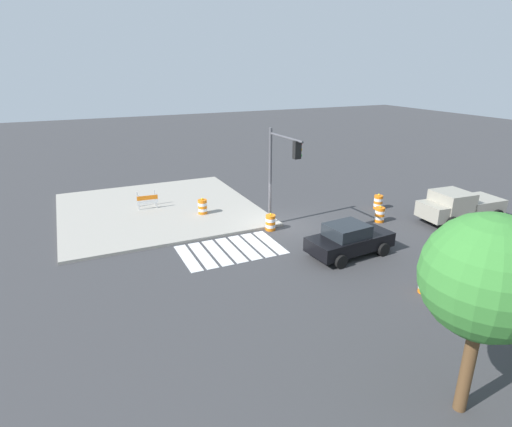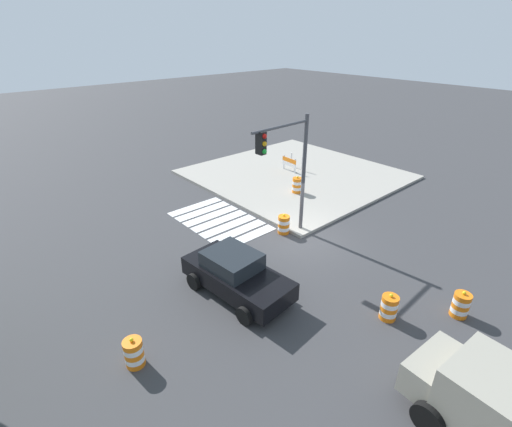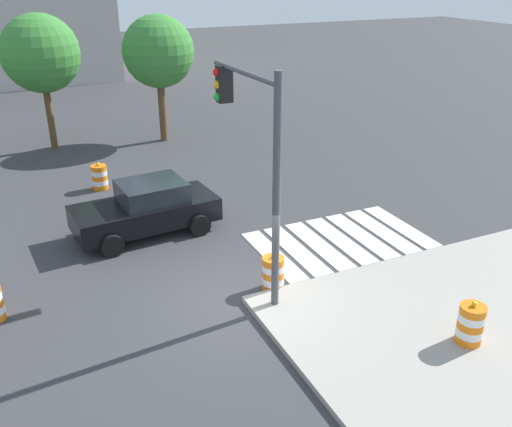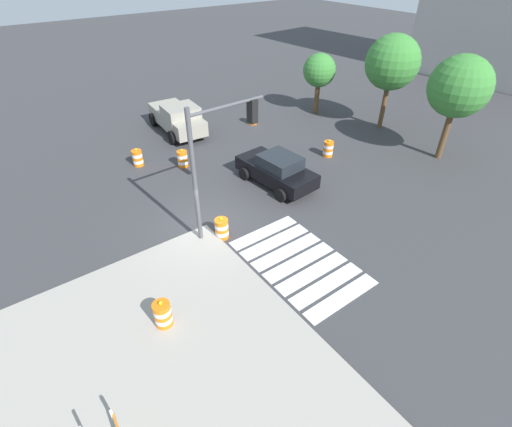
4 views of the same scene
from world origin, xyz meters
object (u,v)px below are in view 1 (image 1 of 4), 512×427
at_px(traffic_barrel_far_curb, 380,215).
at_px(traffic_light_pole, 281,163).
at_px(traffic_barrel_median_near, 378,202).
at_px(traffic_barrel_on_sidewalk, 203,207).
at_px(construction_barricade, 147,200).
at_px(pickup_truck, 458,206).
at_px(traffic_barrel_crosswalk_end, 426,283).
at_px(traffic_barrel_near_corner, 270,223).
at_px(sports_car, 349,239).
at_px(street_tree_streetside_far, 486,278).

height_order(traffic_barrel_far_curb, traffic_light_pole, traffic_light_pole).
height_order(traffic_barrel_median_near, traffic_barrel_on_sidewalk, traffic_barrel_on_sidewalk).
bearing_deg(construction_barricade, pickup_truck, 149.01).
bearing_deg(traffic_light_pole, traffic_barrel_crosswalk_end, 104.99).
xyz_separation_m(traffic_barrel_near_corner, traffic_light_pole, (-0.41, 0.33, 3.46)).
distance_m(traffic_barrel_crosswalk_end, construction_barricade, 17.36).
relative_size(sports_car, construction_barricade, 3.42).
bearing_deg(traffic_light_pole, traffic_barrel_near_corner, -38.99).
bearing_deg(traffic_barrel_near_corner, sports_car, 114.09).
distance_m(traffic_barrel_crosswalk_end, street_tree_streetside_far, 7.26).
distance_m(traffic_barrel_far_curb, traffic_light_pole, 7.12).
bearing_deg(pickup_truck, traffic_barrel_far_curb, -24.52).
bearing_deg(pickup_truck, traffic_barrel_near_corner, -17.88).
xyz_separation_m(traffic_barrel_near_corner, construction_barricade, (5.66, -6.37, 0.27)).
bearing_deg(traffic_barrel_on_sidewalk, street_tree_streetside_far, 95.07).
xyz_separation_m(traffic_barrel_on_sidewalk, street_tree_streetside_far, (-1.57, 17.73, 3.41)).
bearing_deg(traffic_barrel_median_near, traffic_barrel_far_curb, 51.62).
bearing_deg(traffic_barrel_on_sidewalk, sports_car, 119.62).
height_order(traffic_barrel_crosswalk_end, construction_barricade, construction_barricade).
bearing_deg(traffic_barrel_crosswalk_end, traffic_barrel_on_sidewalk, -66.84).
height_order(sports_car, construction_barricade, sports_car).
bearing_deg(traffic_barrel_median_near, street_tree_streetside_far, 57.03).
height_order(traffic_barrel_crosswalk_end, traffic_barrel_median_near, same).
relative_size(traffic_barrel_on_sidewalk, traffic_light_pole, 0.19).
distance_m(traffic_barrel_on_sidewalk, construction_barricade, 3.82).
xyz_separation_m(pickup_truck, traffic_barrel_crosswalk_end, (8.02, 5.39, -0.52)).
xyz_separation_m(sports_car, construction_barricade, (7.68, -10.91, -0.09)).
bearing_deg(traffic_barrel_on_sidewalk, traffic_barrel_near_corner, 125.38).
xyz_separation_m(pickup_truck, traffic_barrel_median_near, (2.65, -3.86, -0.52)).
bearing_deg(pickup_truck, traffic_barrel_median_near, -55.50).
relative_size(sports_car, traffic_light_pole, 0.81).
distance_m(traffic_barrel_crosswalk_end, traffic_barrel_far_curb, 8.25).
xyz_separation_m(construction_barricade, traffic_light_pole, (-6.06, 6.71, 3.19)).
height_order(traffic_barrel_median_near, street_tree_streetside_far, street_tree_streetside_far).
distance_m(sports_car, traffic_barrel_median_near, 7.80).
height_order(traffic_barrel_crosswalk_end, traffic_light_pole, traffic_light_pole).
height_order(traffic_barrel_median_near, traffic_light_pole, traffic_light_pole).
distance_m(pickup_truck, construction_barricade, 19.10).
distance_m(traffic_barrel_near_corner, traffic_barrel_median_near, 8.07).
distance_m(traffic_barrel_median_near, street_tree_streetside_far, 17.36).
distance_m(pickup_truck, traffic_barrel_on_sidewalk, 15.34).
height_order(construction_barricade, traffic_light_pole, traffic_light_pole).
distance_m(traffic_barrel_crosswalk_end, traffic_barrel_on_sidewalk, 13.85).
bearing_deg(traffic_barrel_crosswalk_end, street_tree_streetside_far, 52.25).
relative_size(pickup_truck, traffic_barrel_on_sidewalk, 5.17).
bearing_deg(pickup_truck, traffic_light_pole, -16.87).
relative_size(traffic_barrel_far_curb, traffic_light_pole, 0.19).
bearing_deg(traffic_barrel_far_curb, pickup_truck, 155.48).
xyz_separation_m(sports_car, pickup_truck, (-8.69, -1.07, 0.16)).
relative_size(sports_car, traffic_barrel_on_sidewalk, 4.35).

